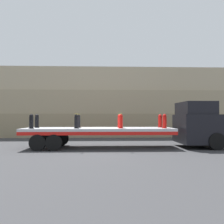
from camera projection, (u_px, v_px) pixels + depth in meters
ground_plane at (99, 148)px, 13.74m from camera, size 120.00×120.00×0.00m
rock_cliff at (101, 103)px, 21.96m from camera, size 60.00×3.30×6.73m
truck_cab at (200, 125)px, 14.01m from camera, size 2.69×2.74×2.89m
flatbed_trailer at (89, 132)px, 13.74m from camera, size 9.28×2.56×1.25m
fire_hydrant_black_near_0 at (31, 121)px, 13.09m from camera, size 0.30×0.47×0.87m
fire_hydrant_black_far_0 at (37, 121)px, 14.17m from camera, size 0.30×0.47×0.87m
fire_hydrant_black_near_1 at (76, 121)px, 13.19m from camera, size 0.30×0.47×0.87m
fire_hydrant_black_far_1 at (78, 121)px, 14.27m from camera, size 0.30×0.47×0.87m
fire_hydrant_red_near_2 at (121, 121)px, 13.29m from camera, size 0.30×0.47×0.87m
fire_hydrant_red_far_2 at (120, 121)px, 14.37m from camera, size 0.30×0.47×0.87m
fire_hydrant_red_near_3 at (165, 121)px, 13.38m from camera, size 0.30×0.47×0.87m
fire_hydrant_red_far_3 at (160, 121)px, 14.46m from camera, size 0.30×0.47×0.87m
cargo_strap_rear at (77, 114)px, 13.74m from camera, size 0.05×2.65×0.01m
cargo_strap_middle at (120, 114)px, 13.84m from camera, size 0.05×2.65×0.01m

